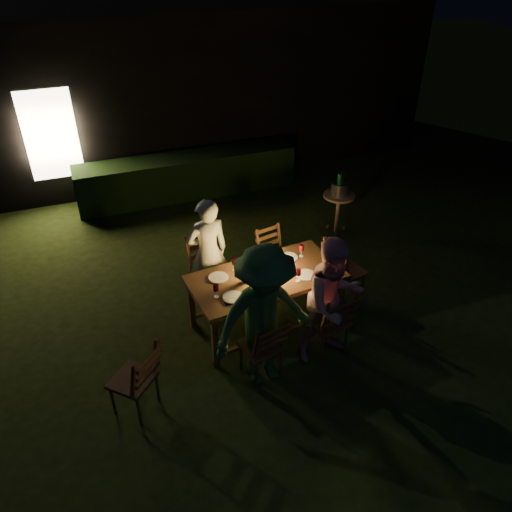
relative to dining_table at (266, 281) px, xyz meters
name	(u,v)px	position (x,y,z in m)	size (l,w,h in m)	color
garden_envelope	(178,80)	(0.51, 6.53, 0.86)	(40.00, 40.00, 3.20)	black
dining_table	(266,281)	(0.00, 0.00, 0.00)	(1.99, 1.13, 0.79)	#53331B
chair_near_left	(262,356)	(-0.37, -0.81, -0.42)	(0.52, 0.54, 0.96)	#53331B
chair_near_right	(327,331)	(0.53, -0.72, -0.41)	(0.51, 0.54, 1.01)	#53331B
chair_far_left	(211,283)	(-0.53, 0.72, -0.40)	(0.56, 0.58, 1.05)	#53331B
chair_far_right	(274,267)	(0.47, 0.82, -0.44)	(0.48, 0.50, 0.90)	#53331B
chair_end	(344,281)	(1.22, 0.12, -0.40)	(0.58, 0.55, 1.03)	#53331B
chair_spare	(136,390)	(-1.82, -0.80, -0.42)	(0.63, 0.63, 0.96)	#53331B
person_house_side	(208,252)	(-0.53, 0.77, 0.08)	(0.58, 0.38, 1.58)	white
person_opp_right	(333,301)	(0.53, -0.77, 0.10)	(0.80, 0.62, 1.64)	#C48798
person_opp_left	(264,318)	(-0.37, -0.86, 0.19)	(1.16, 0.67, 1.80)	#2E5D30
lantern	(268,262)	(0.04, 0.05, 0.24)	(0.16, 0.16, 0.35)	white
plate_far_left	(218,277)	(-0.57, 0.16, 0.09)	(0.25, 0.25, 0.01)	white
plate_near_left	(233,297)	(-0.53, -0.27, 0.09)	(0.25, 0.25, 0.01)	white
plate_far_right	(288,257)	(0.43, 0.26, 0.09)	(0.25, 0.25, 0.01)	white
plate_near_right	(306,275)	(0.47, -0.17, 0.09)	(0.25, 0.25, 0.01)	white
wineglass_a	(235,265)	(-0.33, 0.25, 0.17)	(0.06, 0.06, 0.18)	#59070F
wineglass_b	(216,291)	(-0.70, -0.19, 0.17)	(0.06, 0.06, 0.18)	#59070F
wineglass_c	(298,275)	(0.33, -0.25, 0.17)	(0.06, 0.06, 0.18)	#59070F
wineglass_d	(301,251)	(0.60, 0.24, 0.17)	(0.06, 0.06, 0.18)	#59070F
wineglass_e	(270,285)	(-0.07, -0.31, 0.17)	(0.06, 0.06, 0.18)	silver
bottle_table	(248,272)	(-0.25, -0.02, 0.22)	(0.07, 0.07, 0.28)	#0F471E
napkin_left	(267,293)	(-0.12, -0.33, 0.08)	(0.18, 0.14, 0.01)	red
napkin_right	(316,276)	(0.58, -0.24, 0.08)	(0.18, 0.14, 0.01)	red
phone	(230,303)	(-0.59, -0.36, 0.08)	(0.14, 0.07, 0.01)	black
side_table	(339,199)	(2.04, 1.81, -0.09)	(0.53, 0.53, 0.71)	#896244
ice_bucket	(340,189)	(2.04, 1.81, 0.10)	(0.30, 0.30, 0.22)	#A5A8AD
bottle_bucket_a	(339,187)	(1.99, 1.77, 0.15)	(0.07, 0.07, 0.32)	#0F471E
bottle_bucket_b	(342,184)	(2.09, 1.85, 0.15)	(0.07, 0.07, 0.32)	#0F471E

